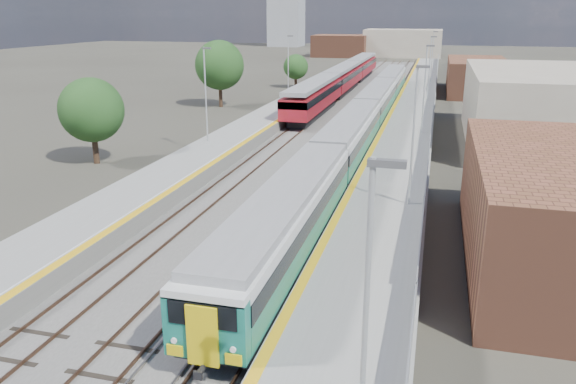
% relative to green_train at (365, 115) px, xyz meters
% --- Properties ---
extents(ground, '(320.00, 320.00, 0.00)m').
position_rel_green_train_xyz_m(ground, '(-1.50, 6.74, -2.10)').
color(ground, '#47443A').
rests_on(ground, ground).
extents(ballast_bed, '(10.50, 155.00, 0.06)m').
position_rel_green_train_xyz_m(ballast_bed, '(-3.75, 9.24, -2.07)').
color(ballast_bed, '#565451').
rests_on(ballast_bed, ground).
extents(tracks, '(8.96, 160.00, 0.17)m').
position_rel_green_train_xyz_m(tracks, '(-3.15, 10.91, -1.99)').
color(tracks, '#4C3323').
rests_on(tracks, ground).
extents(platform_right, '(4.70, 155.00, 8.52)m').
position_rel_green_train_xyz_m(platform_right, '(3.78, 9.23, -1.57)').
color(platform_right, slate).
rests_on(platform_right, ground).
extents(platform_left, '(4.30, 155.00, 8.52)m').
position_rel_green_train_xyz_m(platform_left, '(-10.55, 9.23, -1.58)').
color(platform_left, slate).
rests_on(platform_left, ground).
extents(buildings, '(72.00, 185.50, 40.00)m').
position_rel_green_train_xyz_m(buildings, '(-19.62, 95.33, 8.60)').
color(buildings, brown).
rests_on(buildings, ground).
extents(green_train, '(2.71, 75.53, 2.98)m').
position_rel_green_train_xyz_m(green_train, '(0.00, 0.00, 0.00)').
color(green_train, black).
rests_on(green_train, ground).
extents(red_train, '(2.94, 59.57, 3.71)m').
position_rel_green_train_xyz_m(red_train, '(-7.00, 30.14, 0.09)').
color(red_train, black).
rests_on(red_train, ground).
extents(tree_a, '(4.82, 4.82, 6.53)m').
position_rel_green_train_xyz_m(tree_a, '(-18.74, -14.46, 2.01)').
color(tree_a, '#382619').
rests_on(tree_a, ground).
extents(tree_b, '(5.92, 5.92, 8.02)m').
position_rel_green_train_xyz_m(tree_b, '(-19.49, 13.66, 2.95)').
color(tree_b, '#382619').
rests_on(tree_b, ground).
extents(tree_c, '(3.78, 3.78, 5.12)m').
position_rel_green_train_xyz_m(tree_c, '(-15.02, 33.92, 1.12)').
color(tree_c, '#382619').
rests_on(tree_c, ground).
extents(tree_d, '(4.28, 4.28, 5.80)m').
position_rel_green_train_xyz_m(tree_d, '(19.52, 20.03, 1.55)').
color(tree_d, '#382619').
rests_on(tree_d, ground).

